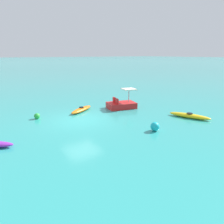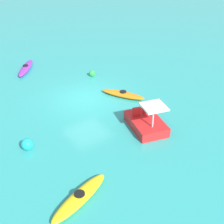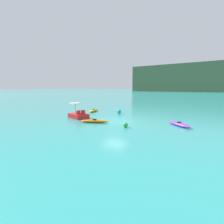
{
  "view_description": "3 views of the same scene",
  "coord_description": "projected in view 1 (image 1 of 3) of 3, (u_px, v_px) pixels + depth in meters",
  "views": [
    {
      "loc": [
        6.72,
        13.01,
        4.6
      ],
      "look_at": [
        -1.33,
        1.98,
        0.79
      ],
      "focal_mm": 33.55,
      "sensor_mm": 36.0,
      "label": 1
    },
    {
      "loc": [
        -14.2,
        8.25,
        8.99
      ],
      "look_at": [
        -2.59,
        -0.08,
        0.32
      ],
      "focal_mm": 49.77,
      "sensor_mm": 36.0,
      "label": 2
    },
    {
      "loc": [
        10.73,
        -15.71,
        3.48
      ],
      "look_at": [
        -1.14,
        1.09,
        0.73
      ],
      "focal_mm": 29.76,
      "sensor_mm": 36.0,
      "label": 3
    }
  ],
  "objects": [
    {
      "name": "kayak_orange",
      "position": [
        81.0,
        109.0,
        17.28
      ],
      "size": [
        2.7,
        1.88,
        0.37
      ],
      "color": "orange",
      "rests_on": "ground_plane"
    },
    {
      "name": "buoy_cyan",
      "position": [
        155.0,
        127.0,
        12.87
      ],
      "size": [
        0.56,
        0.56,
        0.56
      ],
      "primitive_type": "sphere",
      "color": "#19B7C6",
      "rests_on": "ground_plane"
    },
    {
      "name": "pedal_boat_red",
      "position": [
        122.0,
        104.0,
        18.3
      ],
      "size": [
        2.72,
        2.09,
        1.68
      ],
      "color": "red",
      "rests_on": "ground_plane"
    },
    {
      "name": "buoy_green",
      "position": [
        37.0,
        116.0,
        15.28
      ],
      "size": [
        0.42,
        0.42,
        0.42
      ],
      "primitive_type": "sphere",
      "color": "green",
      "rests_on": "ground_plane"
    },
    {
      "name": "ground_plane",
      "position": [
        81.0,
        120.0,
        15.17
      ],
      "size": [
        600.0,
        600.0,
        0.0
      ],
      "primitive_type": "plane",
      "color": "teal"
    },
    {
      "name": "kayak_yellow",
      "position": [
        190.0,
        116.0,
        15.53
      ],
      "size": [
        1.62,
        3.04,
        0.37
      ],
      "color": "yellow",
      "rests_on": "ground_plane"
    }
  ]
}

